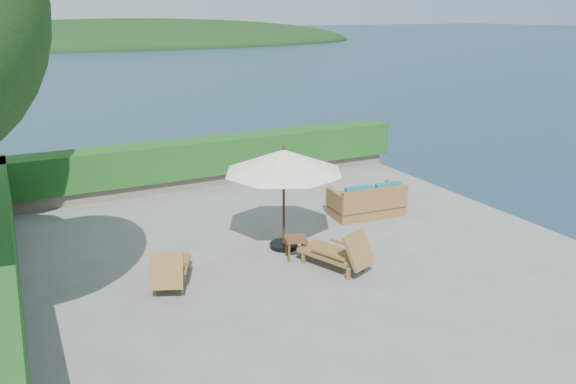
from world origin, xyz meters
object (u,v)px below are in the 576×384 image
patio_umbrella (284,162)px  lounge_right (339,252)px  wicker_loveseat (367,203)px  lounge_left (170,269)px  side_table (296,241)px

patio_umbrella → lounge_right: bearing=-71.5°
lounge_right → wicker_loveseat: (2.24, 2.29, -0.02)m
lounge_left → lounge_right: bearing=8.6°
lounge_right → lounge_left: bearing=143.9°
lounge_left → wicker_loveseat: (5.38, 1.49, -0.00)m
lounge_left → side_table: lounge_left is taller
lounge_left → side_table: size_ratio=2.83×
side_table → patio_umbrella: bearing=86.9°
patio_umbrella → side_table: size_ratio=4.91×
lounge_right → side_table: (-0.52, 0.83, 0.02)m
side_table → wicker_loveseat: 3.12m
lounge_left → lounge_right: 3.25m
patio_umbrella → lounge_left: bearing=-166.1°
wicker_loveseat → side_table: bearing=-147.4°
lounge_left → lounge_right: size_ratio=0.96×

